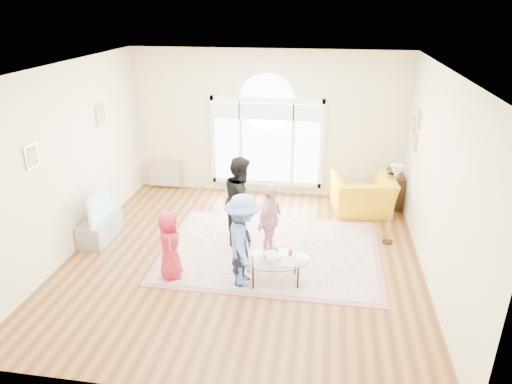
% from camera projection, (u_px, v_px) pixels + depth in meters
% --- Properties ---
extents(ground, '(6.00, 6.00, 0.00)m').
position_uv_depth(ground, '(243.00, 258.00, 7.88)').
color(ground, '#552F14').
rests_on(ground, ground).
extents(room_shell, '(6.00, 6.00, 6.00)m').
position_uv_depth(room_shell, '(266.00, 128.00, 9.84)').
color(room_shell, beige).
rests_on(room_shell, ground).
extents(area_rug, '(3.60, 2.60, 0.02)m').
position_uv_depth(area_rug, '(271.00, 250.00, 8.10)').
color(area_rug, '#BFB692').
rests_on(area_rug, ground).
extents(rug_border, '(3.80, 2.80, 0.01)m').
position_uv_depth(rug_border, '(271.00, 251.00, 8.10)').
color(rug_border, '#995E69').
rests_on(rug_border, ground).
extents(tv_console, '(0.45, 1.00, 0.42)m').
position_uv_depth(tv_console, '(100.00, 228.00, 8.46)').
color(tv_console, gray).
rests_on(tv_console, ground).
extents(television, '(0.16, 0.97, 0.56)m').
position_uv_depth(television, '(97.00, 204.00, 8.27)').
color(television, black).
rests_on(television, tv_console).
extents(coffee_table, '(1.19, 0.88, 0.54)m').
position_uv_depth(coffee_table, '(275.00, 260.00, 7.07)').
color(coffee_table, silver).
rests_on(coffee_table, ground).
extents(armchair, '(1.37, 1.24, 0.78)m').
position_uv_depth(armchair, '(362.00, 195.00, 9.42)').
color(armchair, yellow).
rests_on(armchair, ground).
extents(side_cabinet, '(0.40, 0.50, 0.70)m').
position_uv_depth(side_cabinet, '(393.00, 191.00, 9.72)').
color(side_cabinet, black).
rests_on(side_cabinet, ground).
extents(floor_lamp, '(0.32, 0.32, 1.51)m').
position_uv_depth(floor_lamp, '(395.00, 177.00, 7.90)').
color(floor_lamp, black).
rests_on(floor_lamp, ground).
extents(plant_pedestal, '(0.20, 0.20, 0.70)m').
position_uv_depth(plant_pedestal, '(391.00, 196.00, 9.47)').
color(plant_pedestal, white).
rests_on(plant_pedestal, ground).
extents(potted_plant, '(0.39, 0.35, 0.39)m').
position_uv_depth(potted_plant, '(394.00, 172.00, 9.26)').
color(potted_plant, '#33722D').
rests_on(potted_plant, plant_pedestal).
extents(leaning_picture, '(0.80, 0.14, 0.62)m').
position_uv_depth(leaning_picture, '(166.00, 187.00, 10.86)').
color(leaning_picture, tan).
rests_on(leaning_picture, ground).
extents(child_red, '(0.51, 0.63, 1.12)m').
position_uv_depth(child_red, '(170.00, 245.00, 7.14)').
color(child_red, '#A62034').
rests_on(child_red, area_rug).
extents(child_navy, '(0.40, 0.50, 1.21)m').
position_uv_depth(child_navy, '(242.00, 248.00, 6.96)').
color(child_navy, '#131732').
rests_on(child_navy, area_rug).
extents(child_black, '(0.68, 0.84, 1.60)m').
position_uv_depth(child_black, '(242.00, 200.00, 8.15)').
color(child_black, black).
rests_on(child_black, area_rug).
extents(child_pink, '(0.55, 0.82, 1.29)m').
position_uv_depth(child_pink, '(270.00, 221.00, 7.73)').
color(child_pink, pink).
rests_on(child_pink, area_rug).
extents(child_blue, '(0.80, 1.07, 1.48)m').
position_uv_depth(child_blue, '(243.00, 241.00, 6.90)').
color(child_blue, '#5786D0').
rests_on(child_blue, area_rug).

